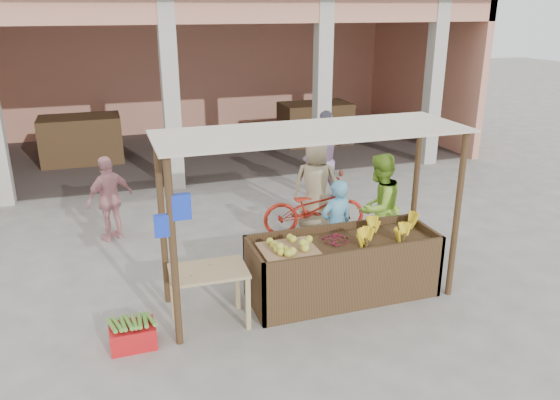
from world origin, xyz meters
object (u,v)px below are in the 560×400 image
object	(u,v)px
side_table	(209,279)
vendor_blue	(336,223)
red_crate	(133,336)
motorcycle	(314,207)
fruit_stall	(342,269)
vendor_green	(379,205)

from	to	relation	value
side_table	vendor_blue	bearing A→B (deg)	24.99
red_crate	motorcycle	bearing A→B (deg)	36.69
fruit_stall	motorcycle	bearing A→B (deg)	78.40
fruit_stall	vendor_green	size ratio (longest dim) A/B	1.42
vendor_blue	motorcycle	world-z (taller)	vendor_blue
fruit_stall	motorcycle	size ratio (longest dim) A/B	1.36
side_table	vendor_blue	xyz separation A→B (m)	(2.13, 0.90, 0.14)
fruit_stall	side_table	world-z (taller)	fruit_stall
fruit_stall	side_table	size ratio (longest dim) A/B	2.66
fruit_stall	vendor_blue	xyz separation A→B (m)	(0.23, 0.75, 0.38)
fruit_stall	vendor_blue	distance (m)	0.87
vendor_blue	vendor_green	xyz separation A→B (m)	(0.80, 0.17, 0.14)
fruit_stall	side_table	distance (m)	1.93
fruit_stall	vendor_green	distance (m)	1.47
side_table	motorcycle	xyz separation A→B (m)	(2.35, 2.34, -0.14)
red_crate	vendor_green	size ratio (longest dim) A/B	0.29
vendor_green	motorcycle	size ratio (longest dim) A/B	0.96
side_table	red_crate	world-z (taller)	side_table
red_crate	motorcycle	distance (m)	4.20
side_table	vendor_green	distance (m)	3.13
vendor_blue	vendor_green	size ratio (longest dim) A/B	0.85
side_table	vendor_green	bearing A→B (deg)	22.17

